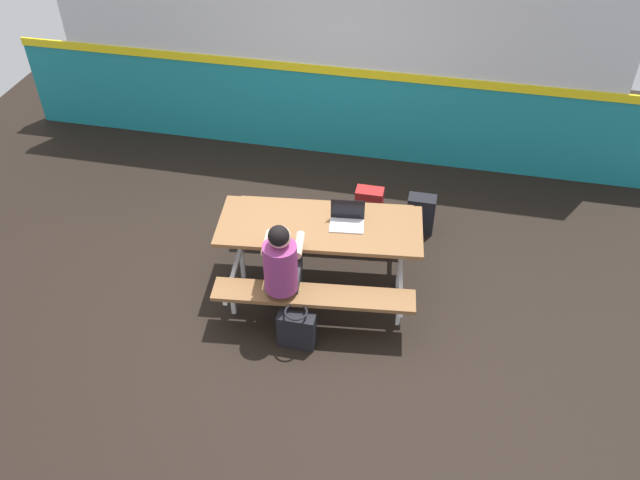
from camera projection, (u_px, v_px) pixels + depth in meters
ground_plane at (282, 276)px, 6.79m from camera, size 10.00×10.00×0.02m
accent_backdrop at (330, 60)px, 7.80m from camera, size 8.00×0.14×2.60m
picnic_table_main at (320, 238)px, 6.35m from camera, size 2.00×1.75×0.74m
student_nearer at (282, 265)px, 5.86m from camera, size 0.39×0.54×1.21m
laptop_silver at (347, 220)px, 6.22m from camera, size 0.34×0.26×0.22m
backpack_dark at (369, 206)px, 7.33m from camera, size 0.30×0.22×0.44m
tote_bag_bright at (297, 329)px, 5.96m from camera, size 0.34×0.21×0.43m
satchel_spare at (421, 214)px, 7.22m from camera, size 0.30×0.22×0.44m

